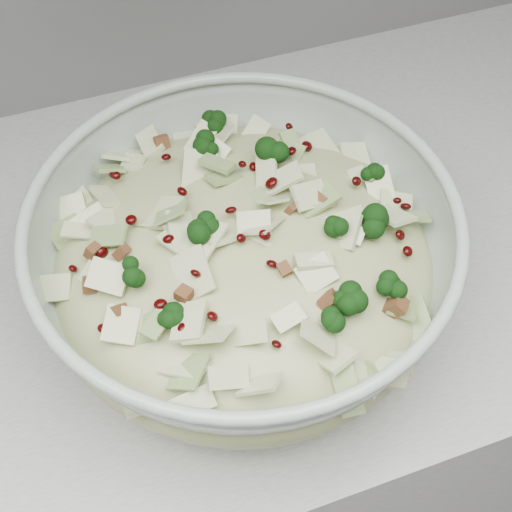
# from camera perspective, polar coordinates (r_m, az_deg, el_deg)

# --- Properties ---
(counter) EXTENTS (3.60, 0.60, 0.90)m
(counter) POSITION_cam_1_polar(r_m,az_deg,el_deg) (1.16, 3.30, -11.10)
(counter) COLOR silver
(counter) RESTS_ON floor
(mixing_bowl) EXTENTS (0.44, 0.44, 0.15)m
(mixing_bowl) POSITION_cam_1_polar(r_m,az_deg,el_deg) (0.64, -1.01, -0.69)
(mixing_bowl) COLOR #A2B2A6
(mixing_bowl) RESTS_ON counter
(salad) EXTENTS (0.48, 0.48, 0.15)m
(salad) POSITION_cam_1_polar(r_m,az_deg,el_deg) (0.62, -1.04, 0.65)
(salad) COLOR #B6BD81
(salad) RESTS_ON mixing_bowl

